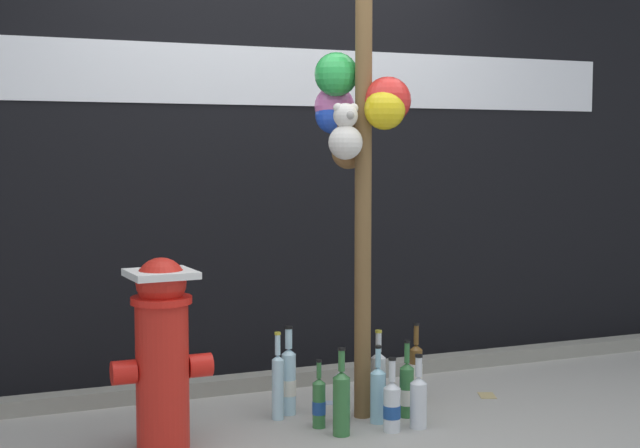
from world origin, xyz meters
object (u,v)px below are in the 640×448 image
object	(u,v)px
bottle_2	(341,401)
bottle_8	(278,384)
bottle_9	(416,371)
bottle_6	(418,400)
bottle_1	(319,402)
bottle_7	(341,397)
bottle_4	(378,380)
bottle_10	(392,405)
bottle_3	(378,393)
memorial_post	(358,61)
fire_hydrant	(162,349)
bottle_0	(289,380)
bottle_5	(407,390)

from	to	relation	value
bottle_2	bottle_8	world-z (taller)	bottle_8
bottle_9	bottle_6	bearing A→B (deg)	-116.95
bottle_1	bottle_7	size ratio (longest dim) A/B	0.88
bottle_4	bottle_6	distance (m)	0.29
bottle_2	bottle_10	xyz separation A→B (m)	(0.23, -0.04, -0.04)
bottle_6	bottle_10	distance (m)	0.14
bottle_1	bottle_9	size ratio (longest dim) A/B	0.79
bottle_2	bottle_3	bearing A→B (deg)	24.27
bottle_1	bottle_7	world-z (taller)	bottle_7
memorial_post	bottle_1	size ratio (longest dim) A/B	9.53
fire_hydrant	memorial_post	bearing A→B (deg)	7.07
bottle_6	fire_hydrant	bearing A→B (deg)	171.33
bottle_0	bottle_8	size ratio (longest dim) A/B	1.03
bottle_0	bottle_1	bearing A→B (deg)	-77.55
fire_hydrant	bottle_5	xyz separation A→B (m)	(1.18, -0.00, -0.30)
memorial_post	bottle_1	distance (m)	1.60
memorial_post	bottle_8	distance (m)	1.57
bottle_4	bottle_1	bearing A→B (deg)	-163.54
bottle_0	bottle_7	world-z (taller)	bottle_0
memorial_post	bottle_9	world-z (taller)	memorial_post
bottle_8	bottle_4	bearing A→B (deg)	-10.12
bottle_2	bottle_3	world-z (taller)	bottle_2
bottle_8	bottle_10	distance (m)	0.56
bottle_3	bottle_4	size ratio (longest dim) A/B	0.90
bottle_4	bottle_0	bearing A→B (deg)	160.55
bottle_6	bottle_7	world-z (taller)	bottle_7
bottle_3	bottle_4	xyz separation A→B (m)	(0.07, 0.14, 0.02)
bottle_4	bottle_8	xyz separation A→B (m)	(-0.49, 0.09, 0.01)
bottle_5	bottle_8	xyz separation A→B (m)	(-0.58, 0.20, 0.04)
bottle_2	bottle_5	bearing A→B (deg)	18.85
bottle_3	memorial_post	bearing A→B (deg)	102.75
bottle_5	bottle_3	bearing A→B (deg)	-169.21
bottle_5	bottle_10	distance (m)	0.24
bottle_1	memorial_post	bearing A→B (deg)	25.13
bottle_3	bottle_7	size ratio (longest dim) A/B	1.02
bottle_8	bottle_0	bearing A→B (deg)	36.91
bottle_1	bottle_7	xyz separation A→B (m)	(0.12, 0.02, 0.01)
bottle_4	bottle_7	distance (m)	0.25
bottle_4	bottle_5	world-z (taller)	bottle_4
bottle_3	bottle_8	xyz separation A→B (m)	(-0.42, 0.23, 0.03)
bottle_3	bottle_6	world-z (taller)	bottle_3
bottle_4	bottle_2	bearing A→B (deg)	-140.91
bottle_0	bottle_3	size ratio (longest dim) A/B	1.18
fire_hydrant	bottle_5	world-z (taller)	fire_hydrant
bottle_5	bottle_9	distance (m)	0.28
bottle_0	bottle_10	xyz separation A→B (m)	(0.34, -0.43, -0.05)
bottle_10	fire_hydrant	bearing A→B (deg)	170.07
bottle_0	bottle_3	bearing A→B (deg)	-40.36
bottle_2	bottle_5	xyz separation A→B (m)	(0.40, 0.14, -0.02)
bottle_0	bottle_8	world-z (taller)	bottle_0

